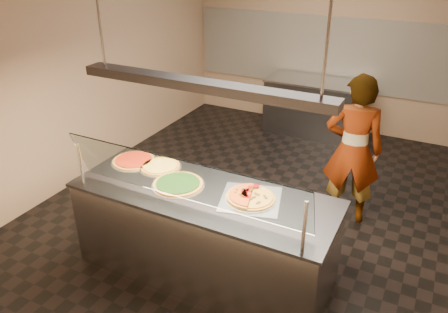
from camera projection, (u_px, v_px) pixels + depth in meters
The scene contains 19 objects.
ground at pixel (259, 205), 5.55m from camera, with size 5.00×6.00×0.02m, color black.
wall_back at pixel (333, 41), 7.27m from camera, with size 5.00×0.02×3.00m, color #9A7D63.
wall_front at pixel (61, 237), 2.48m from camera, with size 5.00×0.02×3.00m, color #9A7D63.
wall_left at pixel (92, 65), 5.90m from camera, with size 0.02×6.00×3.00m, color #9A7D63.
tile_band at pixel (332, 53), 7.34m from camera, with size 4.90×0.02×1.20m, color silver.
serving_counter at pixel (204, 233), 4.22m from camera, with size 2.49×0.94×0.93m.
sneeze_guard at pixel (182, 181), 3.61m from camera, with size 2.25×0.18×0.54m.
perforated_tray at pixel (251, 199), 3.91m from camera, with size 0.65×0.65×0.01m.
half_pizza_pepperoni at pixel (241, 193), 3.94m from camera, with size 0.33×0.48×0.05m.
half_pizza_sausage at pixel (262, 199), 3.85m from camera, with size 0.33×0.48×0.04m.
pizza_spinach at pixel (178, 184), 4.12m from camera, with size 0.50×0.50×0.03m.
pizza_cheese at pixel (160, 166), 4.45m from camera, with size 0.43×0.43×0.03m.
pizza_tomato at pixel (134, 160), 4.57m from camera, with size 0.47×0.47×0.03m.
pizza_spatula at pixel (159, 165), 4.44m from camera, with size 0.21×0.23×0.02m.
prep_table at pixel (315, 107), 7.40m from camera, with size 1.65×0.74×0.93m.
worker at pixel (353, 150), 4.91m from camera, with size 0.65×0.43×1.78m, color #393341.
heat_lamp_housing at pixel (201, 85), 3.56m from camera, with size 2.30×0.18×0.08m, color #38383D.
lamp_rod_left at pixel (98, 8), 3.73m from camera, with size 0.02×0.02×1.01m, color #B7B7BC.
lamp_rod_right at pixel (329, 27), 2.91m from camera, with size 0.02×0.02×1.01m, color #B7B7BC.
Camera 1 is at (1.74, -4.38, 3.02)m, focal length 35.00 mm.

